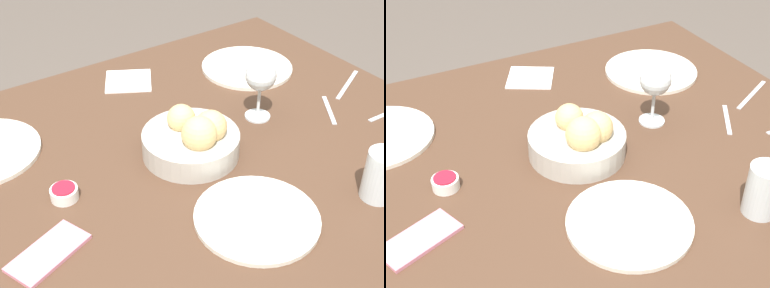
{
  "view_description": "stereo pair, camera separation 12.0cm",
  "coord_description": "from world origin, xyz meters",
  "views": [
    {
      "loc": [
        0.52,
        0.81,
        1.45
      ],
      "look_at": [
        -0.03,
        0.0,
        0.75
      ],
      "focal_mm": 50.0,
      "sensor_mm": 36.0,
      "label": 1
    },
    {
      "loc": [
        0.42,
        0.87,
        1.45
      ],
      "look_at": [
        -0.03,
        0.0,
        0.75
      ],
      "focal_mm": 50.0,
      "sensor_mm": 36.0,
      "label": 2
    }
  ],
  "objects": [
    {
      "name": "knife_silver",
      "position": [
        -0.57,
        -0.02,
        0.72
      ],
      "size": [
        0.17,
        0.09,
        0.0
      ],
      "color": "#B7B7BC",
      "rests_on": "dining_table"
    },
    {
      "name": "spoon_coffee",
      "position": [
        -0.43,
        0.05,
        0.72
      ],
      "size": [
        0.09,
        0.12,
        0.0
      ],
      "color": "#B7B7BC",
      "rests_on": "dining_table"
    },
    {
      "name": "plate_near_left",
      "position": [
        -0.4,
        -0.25,
        0.72
      ],
      "size": [
        0.26,
        0.26,
        0.01
      ],
      "color": "silver",
      "rests_on": "dining_table"
    },
    {
      "name": "wine_glass",
      "position": [
        -0.26,
        -0.03,
        0.83
      ],
      "size": [
        0.08,
        0.08,
        0.16
      ],
      "color": "silver",
      "rests_on": "dining_table"
    },
    {
      "name": "water_tumbler",
      "position": [
        -0.26,
        0.34,
        0.77
      ],
      "size": [
        0.07,
        0.07,
        0.11
      ],
      "color": "silver",
      "rests_on": "dining_table"
    },
    {
      "name": "jam_bowl_berry",
      "position": [
        0.27,
        -0.02,
        0.73
      ],
      "size": [
        0.06,
        0.06,
        0.03
      ],
      "color": "white",
      "rests_on": "dining_table"
    },
    {
      "name": "cell_phone",
      "position": [
        0.36,
        0.11,
        0.72
      ],
      "size": [
        0.17,
        0.12,
        0.01
      ],
      "color": "pink",
      "rests_on": "dining_table"
    },
    {
      "name": "bread_basket",
      "position": [
        -0.03,
        0.01,
        0.76
      ],
      "size": [
        0.22,
        0.22,
        0.12
      ],
      "color": "#B2ADA3",
      "rests_on": "dining_table"
    },
    {
      "name": "napkin",
      "position": [
        -0.08,
        -0.38,
        0.72
      ],
      "size": [
        0.17,
        0.17,
        0.0
      ],
      "color": "white",
      "rests_on": "dining_table"
    },
    {
      "name": "plate_far_center",
      "position": [
        -0.01,
        0.25,
        0.72
      ],
      "size": [
        0.25,
        0.25,
        0.01
      ],
      "color": "silver",
      "rests_on": "dining_table"
    },
    {
      "name": "dining_table",
      "position": [
        0.0,
        0.0,
        0.63
      ],
      "size": [
        1.34,
        1.06,
        0.72
      ],
      "color": "#4C3323",
      "rests_on": "ground_plane"
    }
  ]
}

